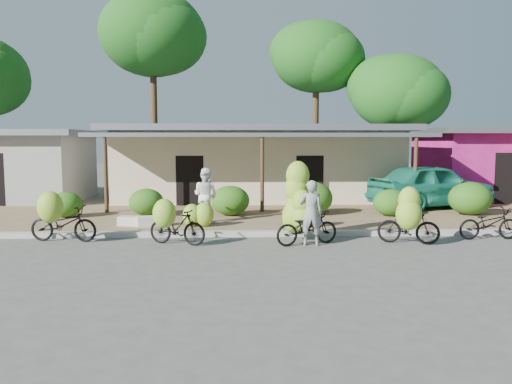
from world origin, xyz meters
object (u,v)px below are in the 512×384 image
at_px(bike_center, 301,211).
at_px(bike_far_left, 61,220).
at_px(sack_far, 131,221).
at_px(bystander, 206,195).
at_px(teal_van, 431,186).
at_px(tree_center_right, 313,56).
at_px(tree_near_right, 393,90).
at_px(bike_far_right, 489,223).
at_px(bike_left, 174,223).
at_px(sack_near, 152,221).
at_px(bike_right, 409,219).
at_px(vendor, 311,213).
at_px(tree_far_center, 149,33).

bearing_deg(bike_center, bike_far_left, 68.00).
height_order(sack_far, bystander, bystander).
bearing_deg(teal_van, bike_center, 116.99).
bearing_deg(bike_center, tree_center_right, -28.89).
bearing_deg(teal_van, tree_near_right, -24.42).
xyz_separation_m(bike_center, bike_far_right, (5.17, 0.26, -0.41)).
bearing_deg(bike_left, sack_near, 43.64).
xyz_separation_m(bike_far_left, teal_van, (12.11, 5.68, 0.38)).
distance_m(bike_far_left, bike_left, 3.09).
relative_size(tree_near_right, bike_center, 3.36).
height_order(bike_far_left, bike_left, bike_far_left).
relative_size(tree_center_right, sack_far, 12.48).
relative_size(bike_right, sack_far, 2.18).
bearing_deg(sack_far, bike_center, -23.60).
xyz_separation_m(bike_far_left, bike_right, (9.03, -0.73, 0.10)).
relative_size(sack_far, vendor, 0.45).
bearing_deg(sack_near, bike_center, -25.48).
relative_size(tree_center_right, bike_right, 5.72).
bearing_deg(tree_near_right, bike_right, -105.23).
distance_m(tree_center_right, bike_far_left, 18.96).
distance_m(bike_center, sack_near, 4.77).
xyz_separation_m(bike_center, sack_far, (-4.92, 2.15, -0.59)).
xyz_separation_m(bike_right, vendor, (-2.49, 0.14, 0.15)).
relative_size(tree_near_right, bike_far_right, 4.26).
distance_m(tree_far_center, vendor, 18.46).
relative_size(bike_center, sack_near, 2.53).
height_order(bike_far_left, teal_van, teal_van).
bearing_deg(bike_right, tree_far_center, 49.79).
bearing_deg(sack_near, bystander, 22.38).
distance_m(bike_right, sack_far, 8.06).
xyz_separation_m(bike_left, teal_van, (9.06, 6.21, 0.40)).
relative_size(bike_center, teal_van, 0.43).
height_order(tree_near_right, bystander, tree_near_right).
xyz_separation_m(tree_far_center, bike_right, (9.18, -15.52, -7.85)).
relative_size(tree_center_right, bike_center, 4.35).
distance_m(bike_right, bystander, 6.25).
height_order(bike_right, sack_far, bike_right).
bearing_deg(sack_near, bike_far_right, -10.67).
bearing_deg(vendor, tree_far_center, -62.43).
relative_size(tree_far_center, bike_left, 6.52).
relative_size(tree_center_right, sack_near, 11.01).
height_order(tree_far_center, sack_near, tree_far_center).
xyz_separation_m(tree_near_right, bike_right, (-3.82, -14.02, -4.67)).
bearing_deg(tree_near_right, bystander, -130.28).
distance_m(tree_center_right, sack_far, 16.93).
bearing_deg(bike_center, sack_near, 44.80).
bearing_deg(bike_center, sack_far, 46.67).
height_order(bike_right, vendor, vendor).
height_order(tree_center_right, bike_far_right, tree_center_right).
bearing_deg(bike_far_left, tree_center_right, -22.17).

